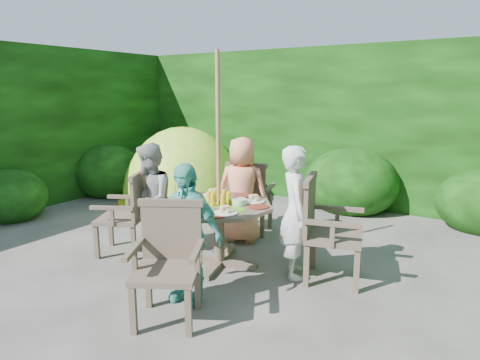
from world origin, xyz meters
The scene contains 13 objects.
ground centered at (0.00, 0.00, 0.00)m, with size 60.00×60.00×0.00m, color #43403C.
hedge_enclosure centered at (0.00, 1.33, 1.25)m, with size 9.00×9.00×2.50m.
patio_table centered at (0.18, 0.46, 0.56)m, with size 1.41×1.41×0.80m.
parasol_pole centered at (0.18, 0.45, 1.10)m, with size 0.04×0.04×2.20m, color #91623A.
garden_chair_right centered at (1.23, 0.74, 0.52)m, with size 0.66×0.71×0.98m.
garden_chair_left centered at (-0.89, 0.18, 0.48)m, with size 0.67×0.70×0.89m.
garden_chair_back centered at (-0.11, 1.51, 0.48)m, with size 0.65×0.61×0.91m.
garden_chair_front centered at (0.45, -0.61, 0.48)m, with size 0.71×0.68×0.91m.
child_right centered at (0.95, 0.67, 0.65)m, with size 0.47×0.31×1.30m, color silver.
child_left centered at (-0.59, 0.24, 0.63)m, with size 0.61×0.48×1.26m, color #969792.
child_back centered at (-0.03, 1.23, 0.64)m, with size 0.63×0.41×1.28m, color #FF9369.
child_front centered at (0.39, -0.32, 0.61)m, with size 0.72×0.30×1.23m, color #4CB2A6.
dome_tent centered at (-1.99, 2.39, 0.00)m, with size 2.59×2.59×2.47m.
Camera 1 is at (2.69, -2.99, 1.80)m, focal length 32.00 mm.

